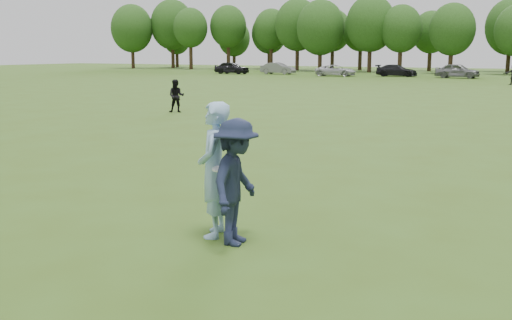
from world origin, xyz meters
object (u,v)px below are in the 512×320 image
object	(u,v)px
car_a	(232,68)
car_d	(397,71)
defender	(236,182)
thrower	(214,170)
car_c	(336,71)
car_b	(278,68)
car_e	(457,71)
player_far_a	(176,96)

from	to	relation	value
car_a	car_d	size ratio (longest dim) A/B	0.98
defender	car_d	bearing A→B (deg)	3.87
thrower	car_c	world-z (taller)	thrower
car_b	defender	bearing A→B (deg)	-154.55
defender	car_e	distance (m)	60.21
car_a	car_b	world-z (taller)	car_a
car_e	player_far_a	bearing A→B (deg)	177.05
defender	car_a	bearing A→B (deg)	21.42
car_a	car_d	xyz separation A→B (m)	(20.62, 2.15, -0.10)
player_far_a	car_c	size ratio (longest dim) A/B	0.34
player_far_a	car_b	xyz separation A→B (m)	(-16.72, 44.85, -0.06)
player_far_a	thrower	bearing A→B (deg)	-78.61
player_far_a	car_e	xyz separation A→B (m)	(5.15, 44.04, 0.00)
car_a	car_b	distance (m)	5.94
car_d	defender	bearing A→B (deg)	-169.38
defender	car_a	world-z (taller)	defender
car_e	car_c	bearing A→B (deg)	99.23
defender	car_a	size ratio (longest dim) A/B	0.42
thrower	car_b	xyz separation A→B (m)	(-28.66, 60.39, -0.34)
defender	car_d	size ratio (longest dim) A/B	0.41
defender	car_c	world-z (taller)	defender
car_a	car_c	xyz separation A→B (m)	(14.14, -0.22, -0.12)
defender	player_far_a	size ratio (longest dim) A/B	1.23
thrower	player_far_a	xyz separation A→B (m)	(-11.94, 15.53, -0.28)
car_c	car_e	bearing A→B (deg)	-90.54
thrower	car_c	distance (m)	61.67
car_c	car_a	bearing A→B (deg)	83.05
car_b	car_e	size ratio (longest dim) A/B	0.95
car_a	defender	bearing A→B (deg)	-146.86
thrower	car_e	world-z (taller)	thrower
car_b	thrower	bearing A→B (deg)	-154.87
defender	car_d	distance (m)	62.48
thrower	defender	world-z (taller)	thrower
defender	car_b	world-z (taller)	defender
player_far_a	car_a	xyz separation A→B (m)	(-22.36, 42.97, -0.01)
player_far_a	car_a	distance (m)	48.44
car_a	car_b	xyz separation A→B (m)	(5.63, 1.88, -0.05)
defender	player_far_a	world-z (taller)	defender
car_c	car_d	world-z (taller)	car_d
player_far_a	car_d	distance (m)	45.16
thrower	car_d	size ratio (longest dim) A/B	0.46
defender	player_far_a	xyz separation A→B (m)	(-12.44, 15.72, -0.18)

